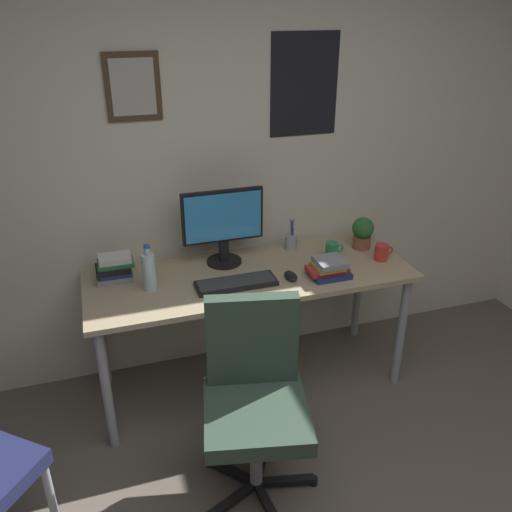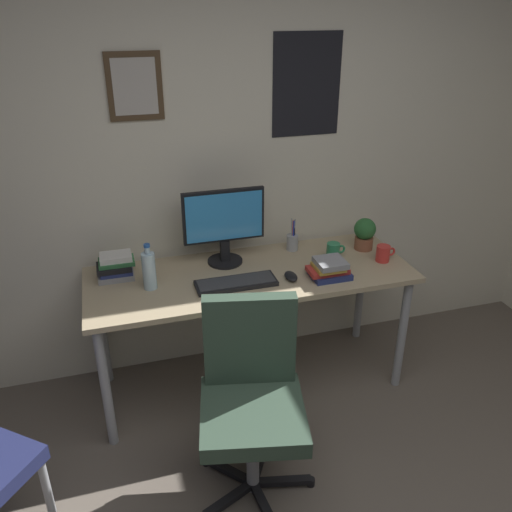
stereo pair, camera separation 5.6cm
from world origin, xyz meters
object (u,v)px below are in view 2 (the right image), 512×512
object	(u,v)px
monitor	(224,224)
book_stack_left	(329,269)
keyboard	(236,283)
coffee_mug_near	(383,253)
pen_cup	(292,241)
office_chair	(252,391)
computer_mouse	(291,276)
coffee_mug_far	(333,251)
book_stack_right	(116,267)
water_bottle	(149,270)
potted_plant	(365,233)

from	to	relation	value
monitor	book_stack_left	world-z (taller)	monitor
keyboard	coffee_mug_near	bearing A→B (deg)	2.51
keyboard	pen_cup	bearing A→B (deg)	37.13
office_chair	computer_mouse	xyz separation A→B (m)	(0.38, 0.55, 0.25)
monitor	coffee_mug_far	xyz separation A→B (m)	(0.62, -0.13, -0.19)
computer_mouse	pen_cup	bearing A→B (deg)	68.94
keyboard	book_stack_right	distance (m)	0.66
water_bottle	potted_plant	world-z (taller)	water_bottle
coffee_mug_far	pen_cup	bearing A→B (deg)	136.56
monitor	potted_plant	xyz separation A→B (m)	(0.85, -0.06, -0.13)
coffee_mug_near	book_stack_right	bearing A→B (deg)	171.20
office_chair	water_bottle	xyz separation A→B (m)	(-0.36, 0.67, 0.33)
potted_plant	book_stack_right	size ratio (longest dim) A/B	0.97
monitor	coffee_mug_far	world-z (taller)	monitor
coffee_mug_far	pen_cup	xyz separation A→B (m)	(-0.19, 0.18, 0.01)
book_stack_left	keyboard	bearing A→B (deg)	173.21
pen_cup	book_stack_right	xyz separation A→B (m)	(-1.04, -0.06, 0.01)
coffee_mug_near	book_stack_left	bearing A→B (deg)	-165.41
book_stack_right	pen_cup	bearing A→B (deg)	3.34
office_chair	potted_plant	xyz separation A→B (m)	(0.93, 0.80, 0.33)
monitor	computer_mouse	world-z (taller)	monitor
potted_plant	pen_cup	world-z (taller)	pen_cup
keyboard	coffee_mug_far	distance (m)	0.64
office_chair	coffee_mug_far	xyz separation A→B (m)	(0.71, 0.73, 0.28)
monitor	coffee_mug_far	bearing A→B (deg)	-12.03
water_bottle	coffee_mug_far	bearing A→B (deg)	2.95
office_chair	coffee_mug_far	world-z (taller)	office_chair
keyboard	pen_cup	size ratio (longest dim) A/B	2.15
computer_mouse	coffee_mug_far	distance (m)	0.37
office_chair	potted_plant	distance (m)	1.27
keyboard	book_stack_left	distance (m)	0.51
book_stack_right	book_stack_left	bearing A→B (deg)	-16.56
monitor	computer_mouse	distance (m)	0.48
monitor	computer_mouse	size ratio (longest dim) A/B	4.18
computer_mouse	pen_cup	xyz separation A→B (m)	(0.14, 0.35, 0.04)
office_chair	computer_mouse	distance (m)	0.72
coffee_mug_far	computer_mouse	bearing A→B (deg)	-151.97
water_bottle	book_stack_right	size ratio (longest dim) A/B	1.25
coffee_mug_near	book_stack_left	size ratio (longest dim) A/B	0.52
computer_mouse	water_bottle	bearing A→B (deg)	170.93
computer_mouse	book_stack_left	distance (m)	0.21
pen_cup	keyboard	bearing A→B (deg)	-142.87
pen_cup	computer_mouse	bearing A→B (deg)	-111.06
potted_plant	book_stack_left	world-z (taller)	potted_plant
computer_mouse	potted_plant	distance (m)	0.61
coffee_mug_near	book_stack_left	world-z (taller)	book_stack_left
coffee_mug_far	pen_cup	distance (m)	0.26
coffee_mug_near	book_stack_left	distance (m)	0.39
potted_plant	book_stack_right	xyz separation A→B (m)	(-1.45, 0.05, -0.04)
computer_mouse	book_stack_left	bearing A→B (deg)	-10.62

